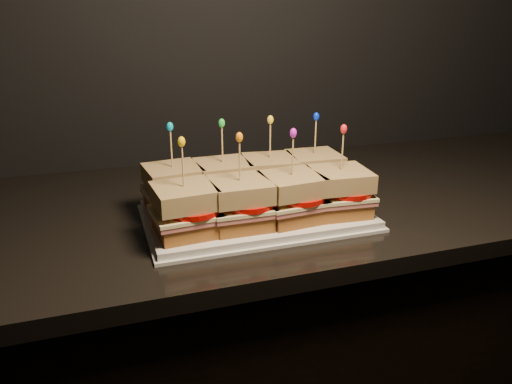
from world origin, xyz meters
name	(u,v)px	position (x,y,z in m)	size (l,w,h in m)	color
granite_slab	(81,226)	(-0.46, 1.68, 0.84)	(2.61, 0.65, 0.03)	black
platter	(256,215)	(-0.15, 1.58, 0.87)	(0.40, 0.25, 0.02)	silver
platter_rim	(256,218)	(-0.15, 1.58, 0.86)	(0.41, 0.26, 0.01)	silver
sandwich_0_bread_bot	(175,202)	(-0.29, 1.63, 0.89)	(0.10, 0.10, 0.03)	brown
sandwich_0_ham	(174,193)	(-0.29, 1.63, 0.91)	(0.11, 0.10, 0.01)	#B56054
sandwich_0_cheese	(174,190)	(-0.29, 1.63, 0.91)	(0.11, 0.10, 0.01)	#F2E5A0
sandwich_0_tomato	(181,187)	(-0.28, 1.63, 0.92)	(0.10, 0.10, 0.01)	#BC0B05
sandwich_0_bread_top	(173,175)	(-0.29, 1.63, 0.94)	(0.10, 0.10, 0.03)	brown
sandwich_0_pick	(171,151)	(-0.29, 1.63, 0.99)	(0.00, 0.00, 0.09)	tan
sandwich_0_frill	(170,127)	(-0.29, 1.63, 1.03)	(0.01, 0.01, 0.02)	#0695BA
sandwich_1_bread_bot	(223,197)	(-0.20, 1.63, 0.89)	(0.10, 0.10, 0.03)	brown
sandwich_1_ham	(223,188)	(-0.20, 1.63, 0.91)	(0.11, 0.10, 0.01)	#B56054
sandwich_1_cheese	(223,185)	(-0.20, 1.63, 0.91)	(0.11, 0.10, 0.01)	#F2E5A0
sandwich_1_tomato	(230,181)	(-0.18, 1.63, 0.92)	(0.10, 0.10, 0.01)	#BC0B05
sandwich_1_bread_top	(223,171)	(-0.20, 1.63, 0.94)	(0.10, 0.10, 0.03)	brown
sandwich_1_pick	(222,147)	(-0.20, 1.63, 0.99)	(0.00, 0.00, 0.09)	tan
sandwich_1_frill	(222,123)	(-0.20, 1.63, 1.03)	(0.01, 0.01, 0.02)	green
sandwich_2_bread_bot	(270,191)	(-0.10, 1.63, 0.89)	(0.10, 0.10, 0.03)	brown
sandwich_2_ham	(270,183)	(-0.10, 1.63, 0.91)	(0.11, 0.10, 0.01)	#B56054
sandwich_2_cheese	(270,180)	(-0.10, 1.63, 0.91)	(0.11, 0.10, 0.01)	#F2E5A0
sandwich_2_tomato	(277,176)	(-0.09, 1.63, 0.92)	(0.10, 0.10, 0.01)	#BC0B05
sandwich_2_bread_top	(270,166)	(-0.10, 1.63, 0.94)	(0.10, 0.10, 0.03)	brown
sandwich_2_pick	(270,143)	(-0.10, 1.63, 0.99)	(0.00, 0.00, 0.09)	tan
sandwich_2_frill	(270,120)	(-0.10, 1.63, 1.03)	(0.01, 0.01, 0.02)	yellow
sandwich_3_bread_bot	(313,186)	(-0.01, 1.63, 0.89)	(0.10, 0.10, 0.03)	brown
sandwich_3_ham	(314,178)	(-0.01, 1.63, 0.91)	(0.11, 0.10, 0.01)	#B56054
sandwich_3_cheese	(314,175)	(-0.01, 1.63, 0.91)	(0.11, 0.10, 0.01)	#F2E5A0
sandwich_3_tomato	(321,172)	(0.01, 1.63, 0.92)	(0.10, 0.10, 0.01)	#BC0B05
sandwich_3_bread_top	(314,162)	(-0.01, 1.63, 0.94)	(0.10, 0.10, 0.03)	brown
sandwich_3_pick	(315,139)	(-0.01, 1.63, 0.99)	(0.00, 0.00, 0.09)	tan
sandwich_3_frill	(316,117)	(-0.01, 1.63, 1.03)	(0.01, 0.01, 0.02)	#0626DF
sandwich_4_bread_bot	(186,225)	(-0.29, 1.52, 0.89)	(0.10, 0.10, 0.03)	brown
sandwich_4_ham	(185,216)	(-0.29, 1.52, 0.91)	(0.11, 0.10, 0.01)	#B56054
sandwich_4_cheese	(185,212)	(-0.29, 1.52, 0.91)	(0.11, 0.10, 0.01)	#F2E5A0
sandwich_4_tomato	(193,208)	(-0.28, 1.51, 0.92)	(0.10, 0.10, 0.01)	#BC0B05
sandwich_4_bread_top	(184,196)	(-0.29, 1.52, 0.94)	(0.10, 0.10, 0.03)	brown
sandwich_4_pick	(183,169)	(-0.29, 1.52, 0.99)	(0.00, 0.00, 0.09)	tan
sandwich_4_frill	(181,142)	(-0.29, 1.52, 1.03)	(0.01, 0.01, 0.02)	#F5B80A
sandwich_5_bread_bot	(240,218)	(-0.20, 1.52, 0.89)	(0.10, 0.10, 0.03)	brown
sandwich_5_ham	(240,209)	(-0.20, 1.52, 0.91)	(0.11, 0.10, 0.01)	#B56054
sandwich_5_cheese	(240,205)	(-0.20, 1.52, 0.91)	(0.11, 0.10, 0.01)	#F2E5A0
sandwich_5_tomato	(248,202)	(-0.18, 1.51, 0.92)	(0.10, 0.10, 0.01)	#BC0B05
sandwich_5_bread_top	(240,190)	(-0.20, 1.52, 0.94)	(0.10, 0.10, 0.03)	brown
sandwich_5_pick	(240,163)	(-0.20, 1.52, 0.99)	(0.00, 0.00, 0.09)	tan
sandwich_5_frill	(239,137)	(-0.20, 1.52, 1.03)	(0.01, 0.01, 0.02)	orange
sandwich_6_bread_bot	(291,212)	(-0.10, 1.52, 0.89)	(0.10, 0.10, 0.03)	brown
sandwich_6_ham	(291,203)	(-0.10, 1.52, 0.91)	(0.11, 0.10, 0.01)	#B56054
sandwich_6_cheese	(292,199)	(-0.10, 1.52, 0.91)	(0.11, 0.10, 0.01)	#F2E5A0
sandwich_6_tomato	(299,196)	(-0.09, 1.51, 0.92)	(0.10, 0.10, 0.01)	#BC0B05
sandwich_6_bread_top	(292,184)	(-0.10, 1.52, 0.94)	(0.10, 0.10, 0.03)	brown
sandwich_6_pick	(293,158)	(-0.10, 1.52, 0.99)	(0.00, 0.00, 0.09)	tan
sandwich_6_frill	(293,133)	(-0.10, 1.52, 1.03)	(0.01, 0.01, 0.02)	#CC1CCC
sandwich_7_bread_bot	(339,206)	(-0.01, 1.52, 0.89)	(0.10, 0.10, 0.03)	brown
sandwich_7_ham	(340,197)	(-0.01, 1.52, 0.91)	(0.11, 0.10, 0.01)	#B56054
sandwich_7_cheese	(340,193)	(-0.01, 1.52, 0.91)	(0.11, 0.10, 0.01)	#F2E5A0
sandwich_7_tomato	(347,190)	(0.01, 1.51, 0.92)	(0.10, 0.10, 0.01)	#BC0B05
sandwich_7_bread_top	(341,179)	(-0.01, 1.52, 0.94)	(0.10, 0.10, 0.03)	brown
sandwich_7_pick	(342,154)	(-0.01, 1.52, 0.99)	(0.00, 0.00, 0.09)	tan
sandwich_7_frill	(344,129)	(-0.01, 1.52, 1.03)	(0.01, 0.01, 0.02)	red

